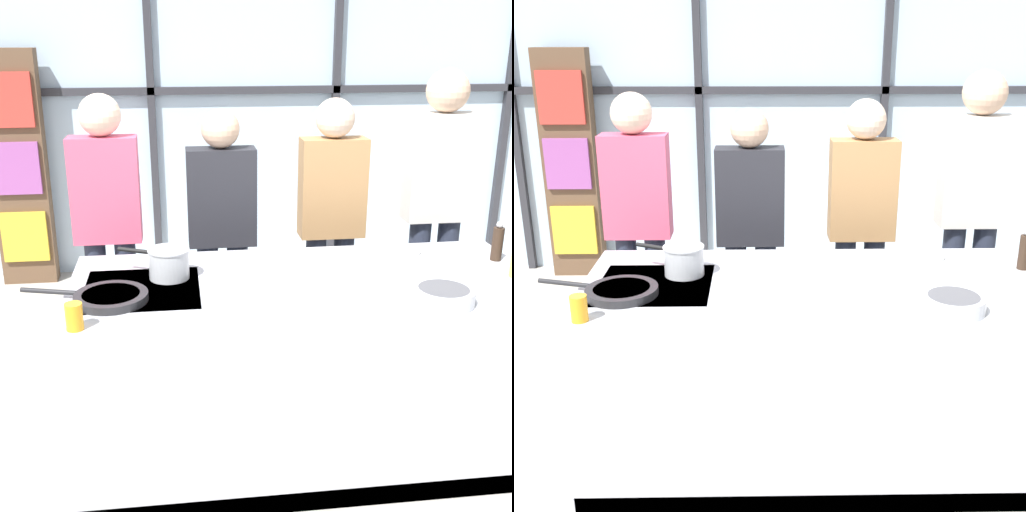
{
  "view_description": "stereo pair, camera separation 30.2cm",
  "coord_description": "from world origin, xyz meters",
  "views": [
    {
      "loc": [
        -0.58,
        -2.74,
        1.99
      ],
      "look_at": [
        -0.23,
        0.1,
        0.99
      ],
      "focal_mm": 45.0,
      "sensor_mm": 36.0,
      "label": 1
    },
    {
      "loc": [
        -0.28,
        -2.76,
        1.99
      ],
      "look_at": [
        -0.23,
        0.1,
        0.99
      ],
      "focal_mm": 45.0,
      "sensor_mm": 36.0,
      "label": 2
    }
  ],
  "objects": [
    {
      "name": "juice_glass_near",
      "position": [
        -1.0,
        -0.39,
        0.94
      ],
      "size": [
        0.07,
        0.07,
        0.11
      ],
      "primitive_type": "cylinder",
      "color": "orange",
      "rests_on": "demo_island"
    },
    {
      "name": "spectator_center_right",
      "position": [
        0.33,
        0.91,
        0.95
      ],
      "size": [
        0.39,
        0.23,
        1.64
      ],
      "rotation": [
        0.0,
        0.0,
        3.14
      ],
      "color": "#232838",
      "rests_on": "ground_plane"
    },
    {
      "name": "pepper_grinder",
      "position": [
        1.01,
        0.17,
        0.98
      ],
      "size": [
        0.06,
        0.06,
        0.2
      ],
      "color": "#332319",
      "rests_on": "demo_island"
    },
    {
      "name": "ground_plane",
      "position": [
        0.0,
        0.0,
        0.0
      ],
      "size": [
        18.0,
        18.0,
        0.0
      ],
      "primitive_type": "plane",
      "color": "#ADA89E"
    },
    {
      "name": "spectator_center_left",
      "position": [
        -0.33,
        0.91,
        0.91
      ],
      "size": [
        0.4,
        0.22,
        1.59
      ],
      "rotation": [
        0.0,
        0.0,
        3.14
      ],
      "color": "#232838",
      "rests_on": "ground_plane"
    },
    {
      "name": "frying_pan",
      "position": [
        -0.9,
        -0.12,
        0.91
      ],
      "size": [
        0.56,
        0.32,
        0.04
      ],
      "color": "#232326",
      "rests_on": "demo_island"
    },
    {
      "name": "white_plate",
      "position": [
        0.55,
        0.37,
        0.9
      ],
      "size": [
        0.26,
        0.26,
        0.01
      ],
      "primitive_type": "cylinder",
      "color": "white",
      "rests_on": "demo_island"
    },
    {
      "name": "saucepan",
      "position": [
        -0.64,
        0.13,
        0.96
      ],
      "size": [
        0.34,
        0.22,
        0.14
      ],
      "color": "silver",
      "rests_on": "demo_island"
    },
    {
      "name": "bookshelf",
      "position": [
        -1.84,
        2.53,
        0.94
      ],
      "size": [
        0.43,
        0.19,
        1.88
      ],
      "color": "brown",
      "rests_on": "ground_plane"
    },
    {
      "name": "back_window_wall",
      "position": [
        0.0,
        2.71,
        1.4
      ],
      "size": [
        6.4,
        0.1,
        2.8
      ],
      "color": "silver",
      "rests_on": "ground_plane"
    },
    {
      "name": "spectator_far_left",
      "position": [
        -0.99,
        0.91,
        0.98
      ],
      "size": [
        0.38,
        0.23,
        1.68
      ],
      "rotation": [
        0.0,
        0.0,
        3.14
      ],
      "color": "#232838",
      "rests_on": "ground_plane"
    },
    {
      "name": "mixing_bowl",
      "position": [
        0.52,
        -0.32,
        0.93
      ],
      "size": [
        0.26,
        0.26,
        0.07
      ],
      "color": "silver",
      "rests_on": "demo_island"
    },
    {
      "name": "demo_island",
      "position": [
        -0.0,
        -0.0,
        0.44
      ],
      "size": [
        2.21,
        0.98,
        0.89
      ],
      "color": "#A8AAB2",
      "rests_on": "ground_plane"
    },
    {
      "name": "spectator_far_right",
      "position": [
        0.99,
        0.91,
        1.04
      ],
      "size": [
        0.41,
        0.25,
        1.79
      ],
      "rotation": [
        0.0,
        0.0,
        3.14
      ],
      "color": "#232838",
      "rests_on": "ground_plane"
    }
  ]
}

